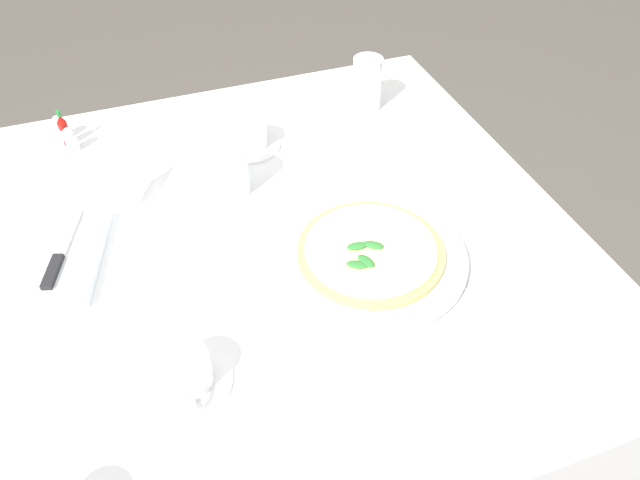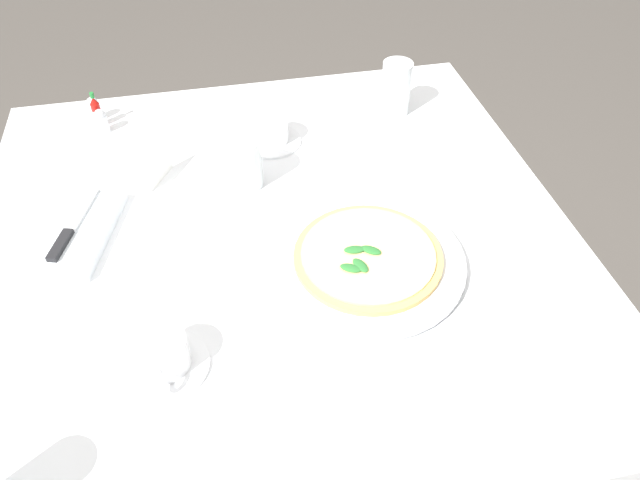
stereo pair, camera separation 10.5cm
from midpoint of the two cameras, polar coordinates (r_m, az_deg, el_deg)
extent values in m
plane|color=#4C4742|center=(1.70, -1.07, -18.09)|extent=(8.00, 8.00, 0.00)
cube|color=white|center=(1.10, -1.58, 0.32)|extent=(1.09, 1.09, 0.02)
cube|color=white|center=(1.37, 21.29, -1.01)|extent=(1.09, 0.01, 0.28)
cube|color=white|center=(1.61, -5.09, 9.58)|extent=(0.01, 1.09, 0.28)
cylinder|color=brown|center=(1.77, 10.39, 3.50)|extent=(0.06, 0.06, 0.74)
cylinder|color=brown|center=(1.71, -19.32, -0.69)|extent=(0.06, 0.06, 0.74)
cylinder|color=white|center=(1.03, 7.48, -2.45)|extent=(0.20, 0.20, 0.01)
cylinder|color=white|center=(1.03, 7.53, -2.10)|extent=(0.34, 0.34, 0.01)
cylinder|color=#DBAD60|center=(1.02, 7.58, -1.71)|extent=(0.26, 0.26, 0.01)
cylinder|color=#F4DB8E|center=(1.02, 7.61, -1.44)|extent=(0.23, 0.23, 0.00)
ellipsoid|color=#2D7533|center=(0.98, 6.02, -2.85)|extent=(0.03, 0.04, 0.01)
ellipsoid|color=#2D7533|center=(1.01, 7.88, -1.11)|extent=(0.04, 0.04, 0.01)
ellipsoid|color=#2D7533|center=(1.01, 6.29, -1.06)|extent=(0.02, 0.04, 0.01)
ellipsoid|color=#2D7533|center=(0.99, 6.95, -2.58)|extent=(0.04, 0.03, 0.01)
cylinder|color=white|center=(1.31, -2.42, 9.41)|extent=(0.13, 0.13, 0.01)
cylinder|color=white|center=(1.29, -2.46, 10.53)|extent=(0.08, 0.08, 0.06)
torus|color=white|center=(1.30, -4.71, 10.64)|extent=(0.01, 0.04, 0.03)
cylinder|color=black|center=(1.28, -2.49, 11.41)|extent=(0.07, 0.07, 0.00)
cylinder|color=white|center=(0.91, -11.39, -11.88)|extent=(0.13, 0.13, 0.01)
cylinder|color=white|center=(0.89, -11.65, -10.81)|extent=(0.08, 0.08, 0.05)
torus|color=white|center=(0.86, -11.83, -13.43)|extent=(0.04, 0.01, 0.03)
cylinder|color=black|center=(0.87, -11.87, -9.95)|extent=(0.07, 0.07, 0.00)
cylinder|color=white|center=(1.17, -4.90, 7.34)|extent=(0.08, 0.08, 0.10)
cylinder|color=silver|center=(1.18, -4.83, 6.45)|extent=(0.07, 0.07, 0.06)
cylinder|color=white|center=(1.40, 9.52, 14.17)|extent=(0.07, 0.07, 0.12)
cylinder|color=silver|center=(1.41, 9.45, 13.69)|extent=(0.06, 0.06, 0.10)
cube|color=white|center=(1.14, -20.28, 0.55)|extent=(0.25, 0.18, 0.02)
cube|color=silver|center=(1.17, -19.57, 2.70)|extent=(0.12, 0.06, 0.01)
cube|color=black|center=(1.10, -21.32, -0.59)|extent=(0.08, 0.04, 0.01)
cylinder|color=#B7140F|center=(1.42, -18.65, 11.28)|extent=(0.02, 0.02, 0.05)
cylinder|color=white|center=(1.42, -18.65, 11.28)|extent=(0.02, 0.02, 0.02)
cone|color=#B7140F|center=(1.40, -18.98, 12.48)|extent=(0.02, 0.02, 0.02)
cylinder|color=#1E722D|center=(1.40, -19.11, 12.97)|extent=(0.01, 0.01, 0.01)
cylinder|color=white|center=(1.45, -18.94, 11.55)|extent=(0.03, 0.03, 0.04)
cylinder|color=white|center=(1.45, -18.88, 11.35)|extent=(0.02, 0.02, 0.03)
sphere|color=silver|center=(1.44, -19.16, 12.34)|extent=(0.02, 0.02, 0.02)
cylinder|color=white|center=(1.40, -18.21, 10.49)|extent=(0.03, 0.03, 0.04)
cylinder|color=#38332D|center=(1.40, -18.15, 10.29)|extent=(0.02, 0.02, 0.03)
sphere|color=silver|center=(1.39, -18.43, 11.30)|extent=(0.02, 0.02, 0.02)
cube|color=white|center=(1.22, -12.97, 6.68)|extent=(0.08, 0.05, 0.06)
camera|label=1|loc=(0.05, -87.13, 2.79)|focal=33.22mm
camera|label=2|loc=(0.05, 92.87, -2.79)|focal=33.22mm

